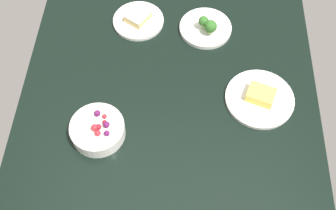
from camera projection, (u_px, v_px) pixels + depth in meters
dining_table at (168, 111)px, 139.19cm from camera, size 141.13×100.10×4.00cm
bowl_berries at (98, 129)px, 130.06cm from camera, size 17.24×17.24×7.11cm
plate_cheese at (260, 98)px, 138.17cm from camera, size 23.00×23.00×4.67cm
plate_broccoli at (206, 27)px, 153.54cm from camera, size 19.31×19.31×7.44cm
plate_sandwich at (138, 20)px, 155.99cm from camera, size 19.05×19.05×4.51cm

